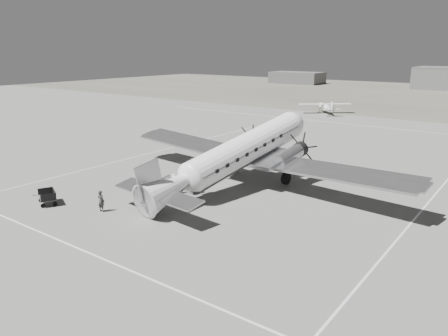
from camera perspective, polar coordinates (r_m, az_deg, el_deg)
ground at (r=35.59m, az=3.31°, el=-3.91°), size 260.00×260.00×0.00m
taxi_line_near at (r=25.92m, az=-14.29°, el=-11.95°), size 60.00×0.15×0.01m
taxi_line_right at (r=31.17m, az=22.28°, el=-7.90°), size 0.15×80.00×0.01m
taxi_line_left at (r=53.97m, az=-6.92°, el=2.64°), size 0.15×60.00×0.01m
taxi_line_horizon at (r=71.59m, az=21.20°, el=4.82°), size 90.00×0.15×0.01m
shed_secondary at (r=161.18m, az=9.51°, el=11.56°), size 18.00×10.00×4.00m
dc3_airliner at (r=37.39m, az=1.82°, el=1.63°), size 32.06×23.86×5.73m
light_plane_left at (r=85.04m, az=13.14°, el=7.64°), size 12.81×12.57×2.07m
baggage_cart_near at (r=34.95m, az=-9.92°, el=-3.73°), size 1.83×1.61×0.86m
baggage_cart_far at (r=36.64m, az=-22.09°, el=-3.57°), size 2.33×2.06×1.09m
ground_crew at (r=33.62m, az=-15.76°, el=-4.17°), size 0.62×0.43×1.62m
ramp_agent at (r=35.65m, az=-8.15°, el=-2.53°), size 0.88×1.00×1.74m
passenger at (r=36.49m, az=-6.51°, el=-2.08°), size 0.64×0.89×1.71m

